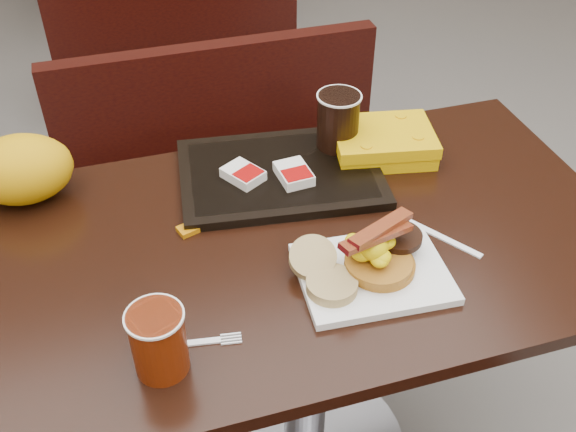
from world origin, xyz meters
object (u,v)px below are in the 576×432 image
object	(u,v)px
coffee_cup_far	(338,121)
bench_near_n	(234,185)
bench_far_s	(171,25)
coffee_cup_near	(159,342)
clamshell	(383,142)
platter	(373,273)
paper_bag	(21,169)
pancake_stack	(380,263)
fork	(194,343)
tray	(280,173)
hashbrown_sleeve_left	(243,174)
table_near	(306,362)
hashbrown_sleeve_right	(294,174)
knife	(444,239)

from	to	relation	value
coffee_cup_far	bench_near_n	bearing A→B (deg)	107.42
bench_far_s	coffee_cup_far	size ratio (longest dim) A/B	8.22
coffee_cup_near	clamshell	bearing A→B (deg)	38.55
bench_near_n	platter	bearing A→B (deg)	-85.09
clamshell	paper_bag	world-z (taller)	paper_bag
clamshell	bench_near_n	bearing A→B (deg)	126.67
paper_bag	pancake_stack	bearing A→B (deg)	-34.64
fork	clamshell	world-z (taller)	clamshell
tray	hashbrown_sleeve_left	distance (m)	0.08
table_near	coffee_cup_near	distance (m)	0.58
table_near	paper_bag	size ratio (longest dim) A/B	6.07
pancake_stack	hashbrown_sleeve_left	xyz separation A→B (m)	(-0.17, 0.32, 0.00)
tray	hashbrown_sleeve_right	distance (m)	0.05
hashbrown_sleeve_right	coffee_cup_near	bearing A→B (deg)	-135.54
coffee_cup_near	tray	xyz separation A→B (m)	(0.31, 0.41, -0.05)
bench_near_n	knife	distance (m)	0.91
table_near	pancake_stack	world-z (taller)	pancake_stack
coffee_cup_near	bench_near_n	bearing A→B (deg)	71.48
coffee_cup_far	paper_bag	size ratio (longest dim) A/B	0.62
table_near	fork	xyz separation A→B (m)	(-0.26, -0.19, 0.38)
platter	hashbrown_sleeve_left	world-z (taller)	hashbrown_sleeve_left
bench_near_n	hashbrown_sleeve_left	size ratio (longest dim) A/B	12.66
knife	paper_bag	size ratio (longest dim) A/B	0.78
table_near	platter	world-z (taller)	platter
bench_near_n	hashbrown_sleeve_left	xyz separation A→B (m)	(-0.08, -0.51, 0.42)
paper_bag	bench_far_s	bearing A→B (deg)	72.86
bench_far_s	clamshell	bearing A→B (deg)	-82.03
bench_near_n	hashbrown_sleeve_right	xyz separation A→B (m)	(0.02, -0.54, 0.42)
knife	tray	world-z (taller)	tray
platter	fork	size ratio (longest dim) A/B	2.17
coffee_cup_near	paper_bag	size ratio (longest dim) A/B	0.58
pancake_stack	coffee_cup_near	world-z (taller)	coffee_cup_near
pancake_stack	tray	xyz separation A→B (m)	(-0.09, 0.32, -0.02)
table_near	paper_bag	xyz separation A→B (m)	(-0.50, 0.27, 0.44)
coffee_cup_near	knife	world-z (taller)	coffee_cup_near
bench_far_s	knife	xyz separation A→B (m)	(0.24, -1.98, 0.39)
knife	fork	bearing A→B (deg)	-110.62
bench_far_s	clamshell	size ratio (longest dim) A/B	4.71
hashbrown_sleeve_left	coffee_cup_far	xyz separation A→B (m)	(0.22, 0.06, 0.05)
platter	fork	bearing A→B (deg)	-166.24
platter	fork	xyz separation A→B (m)	(-0.33, -0.06, -0.01)
knife	coffee_cup_near	bearing A→B (deg)	-108.83
table_near	hashbrown_sleeve_right	xyz separation A→B (m)	(0.02, 0.16, 0.41)
table_near	knife	bearing A→B (deg)	-18.90
table_near	hashbrown_sleeve_left	world-z (taller)	hashbrown_sleeve_left
table_near	tray	distance (m)	0.43
bench_far_s	bench_near_n	bearing A→B (deg)	-90.00
coffee_cup_near	hashbrown_sleeve_right	size ratio (longest dim) A/B	1.39
table_near	clamshell	distance (m)	0.51
coffee_cup_near	table_near	bearing A→B (deg)	35.55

